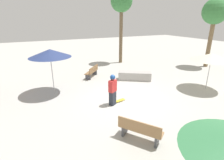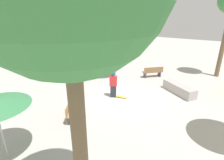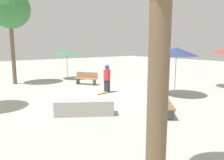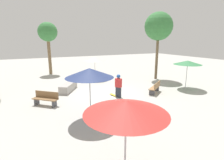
{
  "view_description": "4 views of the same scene",
  "coord_description": "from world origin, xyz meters",
  "px_view_note": "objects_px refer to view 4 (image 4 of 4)",
  "views": [
    {
      "loc": [
        -7.53,
        4.38,
        4.2
      ],
      "look_at": [
        -0.11,
        0.77,
        1.28
      ],
      "focal_mm": 28.0,
      "sensor_mm": 36.0,
      "label": 1
    },
    {
      "loc": [
        -8.21,
        -4.57,
        4.7
      ],
      "look_at": [
        -0.29,
        0.91,
        1.07
      ],
      "focal_mm": 28.0,
      "sensor_mm": 36.0,
      "label": 2
    },
    {
      "loc": [
        9.79,
        -6.5,
        2.76
      ],
      "look_at": [
        -0.11,
        1.05,
        0.73
      ],
      "focal_mm": 35.0,
      "sensor_mm": 36.0,
      "label": 3
    },
    {
      "loc": [
        5.22,
        11.04,
        3.91
      ],
      "look_at": [
        0.18,
        0.77,
        1.27
      ],
      "focal_mm": 28.0,
      "sensor_mm": 36.0,
      "label": 4
    }
  ],
  "objects_px": {
    "shade_umbrella_red": "(126,107)",
    "palm_tree_far_back": "(48,33)",
    "skater_main": "(118,85)",
    "concrete_ledge": "(68,87)",
    "shade_umbrella_green": "(188,63)",
    "bench_near": "(155,88)",
    "palm_tree_center_right": "(159,27)",
    "skateboard": "(114,95)",
    "shade_umbrella_cream": "(95,59)",
    "shade_umbrella_navy": "(89,73)",
    "bench_far": "(46,99)"
  },
  "relations": [
    {
      "from": "bench_far",
      "to": "shade_umbrella_cream",
      "type": "distance_m",
      "value": 7.95
    },
    {
      "from": "concrete_ledge",
      "to": "bench_far",
      "type": "height_order",
      "value": "bench_far"
    },
    {
      "from": "palm_tree_center_right",
      "to": "skateboard",
      "type": "bearing_deg",
      "value": 26.1
    },
    {
      "from": "concrete_ledge",
      "to": "shade_umbrella_navy",
      "type": "relative_size",
      "value": 0.88
    },
    {
      "from": "shade_umbrella_navy",
      "to": "bench_near",
      "type": "bearing_deg",
      "value": -160.06
    },
    {
      "from": "skater_main",
      "to": "bench_near",
      "type": "height_order",
      "value": "skater_main"
    },
    {
      "from": "palm_tree_far_back",
      "to": "skater_main",
      "type": "bearing_deg",
      "value": 105.49
    },
    {
      "from": "palm_tree_center_right",
      "to": "palm_tree_far_back",
      "type": "xyz_separation_m",
      "value": [
        9.32,
        -7.56,
        -0.5
      ]
    },
    {
      "from": "shade_umbrella_cream",
      "to": "palm_tree_far_back",
      "type": "distance_m",
      "value": 6.64
    },
    {
      "from": "skater_main",
      "to": "concrete_ledge",
      "type": "distance_m",
      "value": 4.21
    },
    {
      "from": "shade_umbrella_red",
      "to": "shade_umbrella_cream",
      "type": "bearing_deg",
      "value": -107.45
    },
    {
      "from": "bench_near",
      "to": "shade_umbrella_red",
      "type": "relative_size",
      "value": 0.62
    },
    {
      "from": "shade_umbrella_green",
      "to": "palm_tree_center_right",
      "type": "relative_size",
      "value": 0.35
    },
    {
      "from": "shade_umbrella_cream",
      "to": "shade_umbrella_navy",
      "type": "relative_size",
      "value": 0.91
    },
    {
      "from": "shade_umbrella_red",
      "to": "concrete_ledge",
      "type": "bearing_deg",
      "value": -94.1
    },
    {
      "from": "shade_umbrella_red",
      "to": "palm_tree_far_back",
      "type": "xyz_separation_m",
      "value": [
        -0.41,
        -17.97,
        2.28
      ]
    },
    {
      "from": "skateboard",
      "to": "palm_tree_far_back",
      "type": "xyz_separation_m",
      "value": [
        2.93,
        -10.69,
        4.57
      ]
    },
    {
      "from": "concrete_ledge",
      "to": "palm_tree_far_back",
      "type": "distance_m",
      "value": 9.09
    },
    {
      "from": "skateboard",
      "to": "shade_umbrella_navy",
      "type": "distance_m",
      "value": 4.6
    },
    {
      "from": "bench_near",
      "to": "palm_tree_far_back",
      "type": "distance_m",
      "value": 13.6
    },
    {
      "from": "shade_umbrella_red",
      "to": "shade_umbrella_navy",
      "type": "xyz_separation_m",
      "value": [
        -0.6,
        -4.41,
        0.03
      ]
    },
    {
      "from": "bench_near",
      "to": "palm_tree_center_right",
      "type": "height_order",
      "value": "palm_tree_center_right"
    },
    {
      "from": "skater_main",
      "to": "bench_near",
      "type": "xyz_separation_m",
      "value": [
        -2.93,
        0.35,
        -0.45
      ]
    },
    {
      "from": "bench_far",
      "to": "concrete_ledge",
      "type": "bearing_deg",
      "value": -84.93
    },
    {
      "from": "skateboard",
      "to": "palm_tree_center_right",
      "type": "bearing_deg",
      "value": -73.33
    },
    {
      "from": "bench_far",
      "to": "shade_umbrella_red",
      "type": "relative_size",
      "value": 0.59
    },
    {
      "from": "shade_umbrella_green",
      "to": "palm_tree_center_right",
      "type": "xyz_separation_m",
      "value": [
        -0.2,
        -3.97,
        3.0
      ]
    },
    {
      "from": "palm_tree_far_back",
      "to": "shade_umbrella_red",
      "type": "bearing_deg",
      "value": 88.71
    },
    {
      "from": "shade_umbrella_green",
      "to": "palm_tree_center_right",
      "type": "distance_m",
      "value": 4.98
    },
    {
      "from": "skateboard",
      "to": "palm_tree_far_back",
      "type": "relative_size",
      "value": 0.14
    },
    {
      "from": "shade_umbrella_red",
      "to": "palm_tree_far_back",
      "type": "height_order",
      "value": "palm_tree_far_back"
    },
    {
      "from": "skater_main",
      "to": "shade_umbrella_navy",
      "type": "height_order",
      "value": "shade_umbrella_navy"
    },
    {
      "from": "shade_umbrella_navy",
      "to": "palm_tree_center_right",
      "type": "height_order",
      "value": "palm_tree_center_right"
    },
    {
      "from": "bench_near",
      "to": "shade_umbrella_cream",
      "type": "height_order",
      "value": "shade_umbrella_cream"
    },
    {
      "from": "bench_far",
      "to": "shade_umbrella_cream",
      "type": "xyz_separation_m",
      "value": [
        -5.33,
        -5.67,
        1.61
      ]
    },
    {
      "from": "bench_near",
      "to": "shade_umbrella_navy",
      "type": "relative_size",
      "value": 0.6
    },
    {
      "from": "concrete_ledge",
      "to": "palm_tree_far_back",
      "type": "bearing_deg",
      "value": -87.77
    },
    {
      "from": "shade_umbrella_green",
      "to": "palm_tree_far_back",
      "type": "height_order",
      "value": "palm_tree_far_back"
    },
    {
      "from": "shade_umbrella_green",
      "to": "shade_umbrella_cream",
      "type": "distance_m",
      "value": 8.58
    },
    {
      "from": "palm_tree_center_right",
      "to": "shade_umbrella_navy",
      "type": "bearing_deg",
      "value": 33.34
    },
    {
      "from": "shade_umbrella_green",
      "to": "skater_main",
      "type": "bearing_deg",
      "value": -3.97
    },
    {
      "from": "skateboard",
      "to": "shade_umbrella_cream",
      "type": "relative_size",
      "value": 0.35
    },
    {
      "from": "concrete_ledge",
      "to": "shade_umbrella_cream",
      "type": "distance_m",
      "value": 4.94
    },
    {
      "from": "shade_umbrella_red",
      "to": "bench_near",
      "type": "bearing_deg",
      "value": -134.54
    },
    {
      "from": "skateboard",
      "to": "shade_umbrella_navy",
      "type": "height_order",
      "value": "shade_umbrella_navy"
    },
    {
      "from": "concrete_ledge",
      "to": "shade_umbrella_green",
      "type": "distance_m",
      "value": 9.67
    },
    {
      "from": "skateboard",
      "to": "bench_far",
      "type": "distance_m",
      "value": 4.56
    },
    {
      "from": "skater_main",
      "to": "palm_tree_center_right",
      "type": "height_order",
      "value": "palm_tree_center_right"
    },
    {
      "from": "concrete_ledge",
      "to": "shade_umbrella_red",
      "type": "height_order",
      "value": "shade_umbrella_red"
    },
    {
      "from": "palm_tree_center_right",
      "to": "palm_tree_far_back",
      "type": "height_order",
      "value": "palm_tree_center_right"
    }
  ]
}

